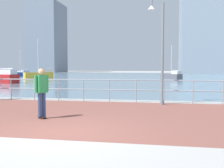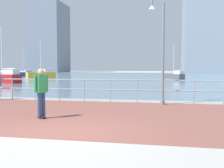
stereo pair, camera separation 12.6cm
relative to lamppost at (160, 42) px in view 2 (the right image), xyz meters
The scene contains 12 objects.
ground 34.02m from the lamppost, 94.31° to the left, with size 220.00×220.00×0.00m, color #ADAAA5.
brick_paving 5.04m from the lamppost, 129.05° to the right, with size 28.00×7.51×0.01m, color brown.
harbor_water 45.79m from the lamppost, 93.20° to the left, with size 180.00×88.00×0.00m, color slate.
waterfront_railing 3.42m from the lamppost, 166.35° to the left, with size 25.25×0.06×1.17m.
lamppost is the anchor object (origin of this frame).
skateboarder 6.23m from the lamppost, 132.19° to the right, with size 0.40×0.51×1.74m.
sailboat_teal 49.25m from the lamppost, 126.54° to the left, with size 3.04×4.20×5.74m.
sailboat_blue 24.23m from the lamppost, 139.90° to the left, with size 4.99×2.71×6.71m.
sailboat_ivory 36.37m from the lamppost, 124.35° to the left, with size 4.52×4.42×6.79m.
sailboat_gray 30.87m from the lamppost, 86.52° to the left, with size 3.39×3.74×5.43m.
tower_glass 109.68m from the lamppost, 116.80° to the left, with size 13.55×15.80×31.62m.
tower_steel 80.38m from the lamppost, 80.06° to the left, with size 14.40×14.70×45.51m.
Camera 2 is at (2.74, -6.75, 1.76)m, focal length 42.75 mm.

